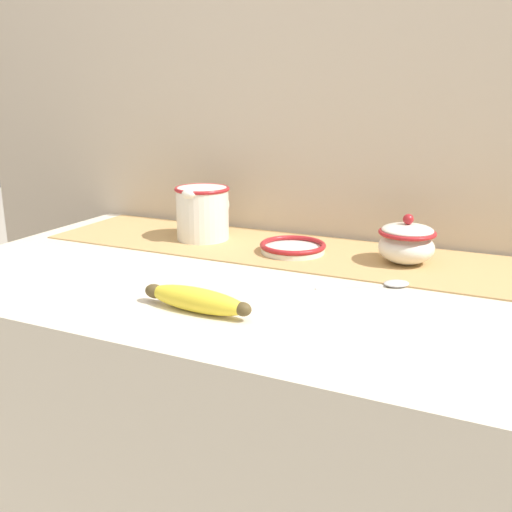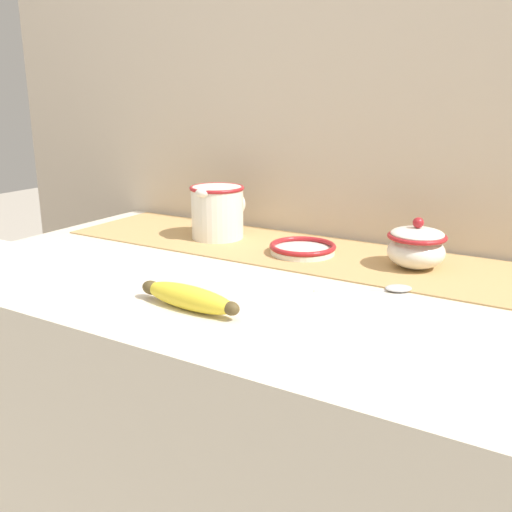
# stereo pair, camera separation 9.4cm
# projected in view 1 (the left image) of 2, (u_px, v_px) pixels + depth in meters

# --- Properties ---
(countertop) EXTENTS (1.24, 0.66, 0.92)m
(countertop) POSITION_uv_depth(u_px,v_px,m) (270.00, 500.00, 1.12)
(countertop) COLOR beige
(countertop) RESTS_ON ground_plane
(back_wall) EXTENTS (2.04, 0.04, 2.40)m
(back_wall) POSITION_uv_depth(u_px,v_px,m) (338.00, 109.00, 1.22)
(back_wall) COLOR beige
(back_wall) RESTS_ON ground_plane
(table_runner) EXTENTS (1.14, 0.27, 0.00)m
(table_runner) POSITION_uv_depth(u_px,v_px,m) (309.00, 252.00, 1.16)
(table_runner) COLOR tan
(table_runner) RESTS_ON countertop
(cream_pitcher) EXTENTS (0.12, 0.14, 0.12)m
(cream_pitcher) POSITION_uv_depth(u_px,v_px,m) (203.00, 211.00, 1.24)
(cream_pitcher) COLOR white
(cream_pitcher) RESTS_ON countertop
(sugar_bowl) EXTENTS (0.11, 0.11, 0.09)m
(sugar_bowl) POSITION_uv_depth(u_px,v_px,m) (407.00, 242.00, 1.07)
(sugar_bowl) COLOR white
(sugar_bowl) RESTS_ON countertop
(small_dish) EXTENTS (0.13, 0.13, 0.02)m
(small_dish) POSITION_uv_depth(u_px,v_px,m) (293.00, 247.00, 1.15)
(small_dish) COLOR white
(small_dish) RESTS_ON countertop
(banana) EXTENTS (0.19, 0.05, 0.04)m
(banana) POSITION_uv_depth(u_px,v_px,m) (196.00, 300.00, 0.84)
(banana) COLOR yellow
(banana) RESTS_ON countertop
(spoon) EXTENTS (0.15, 0.10, 0.01)m
(spoon) POSITION_uv_depth(u_px,v_px,m) (392.00, 284.00, 0.96)
(spoon) COLOR silver
(spoon) RESTS_ON countertop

